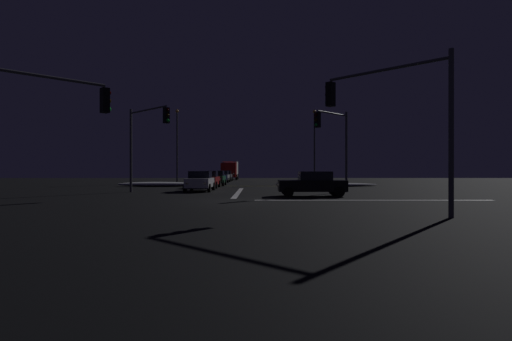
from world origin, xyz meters
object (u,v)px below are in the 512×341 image
sedan_blue (215,177)px  sedan_silver (221,176)px  sedan_red (207,179)px  traffic_signal_nw (144,132)px  sedan_white (199,181)px  box_truck (229,170)px  sedan_gray (225,176)px  traffic_signal_se (390,106)px  sedan_green (215,178)px  streetlamp_right_far (314,141)px  streetlamp_left_far (176,141)px  traffic_signal_sw (45,113)px  traffic_signal_ne (333,136)px  sedan_black_crossing (312,184)px

sedan_blue → sedan_silver: 5.32m
sedan_red → traffic_signal_nw: bearing=-111.7°
sedan_white → box_truck: box_truck is taller
sedan_gray → traffic_signal_se: (9.75, -44.13, 3.31)m
sedan_gray → traffic_signal_nw: 31.39m
sedan_green → sedan_gray: same height
sedan_white → streetlamp_right_far: streetlamp_right_far is taller
sedan_gray → sedan_white: bearing=-89.7°
sedan_red → streetlamp_left_far: streetlamp_left_far is taller
sedan_blue → traffic_signal_se: 34.06m
sedan_blue → streetlamp_left_far: streetlamp_left_far is taller
sedan_green → traffic_signal_nw: 14.86m
sedan_silver → streetlamp_right_far: bearing=-9.1°
sedan_green → traffic_signal_sw: size_ratio=0.78×
traffic_signal_sw → traffic_signal_ne: size_ratio=0.92×
traffic_signal_se → streetlamp_right_far: streetlamp_right_far is taller
sedan_gray → streetlamp_right_far: size_ratio=0.46×
streetlamp_left_far → sedan_blue: bearing=-32.5°
sedan_black_crossing → traffic_signal_sw: size_ratio=0.78×
sedan_black_crossing → sedan_blue: bearing=110.2°
traffic_signal_nw → traffic_signal_sw: size_ratio=1.13×
streetlamp_right_far → box_truck: bearing=125.9°
sedan_red → traffic_signal_nw: (-3.46, -8.69, 3.53)m
sedan_blue → streetlamp_left_far: size_ratio=0.46×
sedan_gray → streetlamp_right_far: streetlamp_right_far is taller
sedan_green → box_truck: (-0.14, 25.08, 0.91)m
sedan_black_crossing → streetlamp_left_far: (-13.64, 26.00, 4.60)m
sedan_green → box_truck: box_truck is taller
box_truck → streetlamp_right_far: 20.55m
sedan_red → box_truck: box_truck is taller
sedan_black_crossing → traffic_signal_nw: 12.45m
traffic_signal_ne → box_truck: bearing=104.6°
sedan_green → traffic_signal_se: traffic_signal_se is taller
box_truck → sedan_white: bearing=-90.0°
sedan_silver → sedan_red: bearing=-89.7°
streetlamp_right_far → sedan_black_crossing: bearing=-98.6°
traffic_signal_sw → sedan_white: bearing=77.2°
sedan_black_crossing → traffic_signal_nw: bearing=163.8°
streetlamp_left_far → traffic_signal_sw: bearing=-86.7°
traffic_signal_sw → streetlamp_right_far: 39.21m
traffic_signal_se → sedan_silver: bearing=104.5°
traffic_signal_nw → streetlamp_right_far: 27.42m
traffic_signal_sw → traffic_signal_ne: bearing=45.0°
sedan_white → traffic_signal_se: (9.59, -15.88, 3.31)m
sedan_gray → box_truck: bearing=88.9°
traffic_signal_sw → box_truck: bearing=86.0°
sedan_white → traffic_signal_ne: (10.04, -2.40, 3.33)m
sedan_silver → traffic_signal_sw: 38.20m
box_truck → streetlamp_left_far: bearing=-109.2°
sedan_green → traffic_signal_sw: 27.71m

